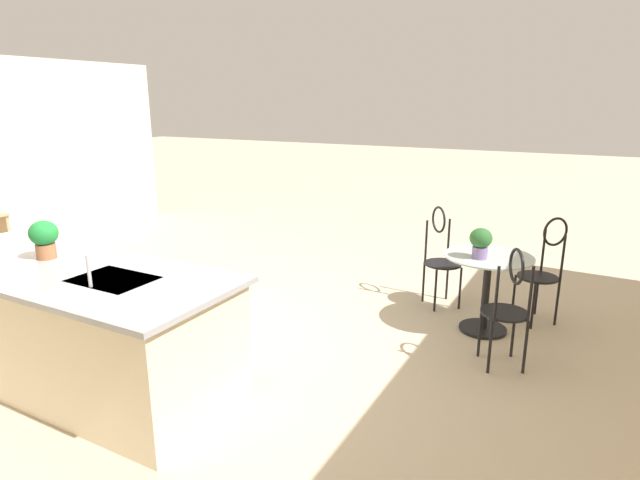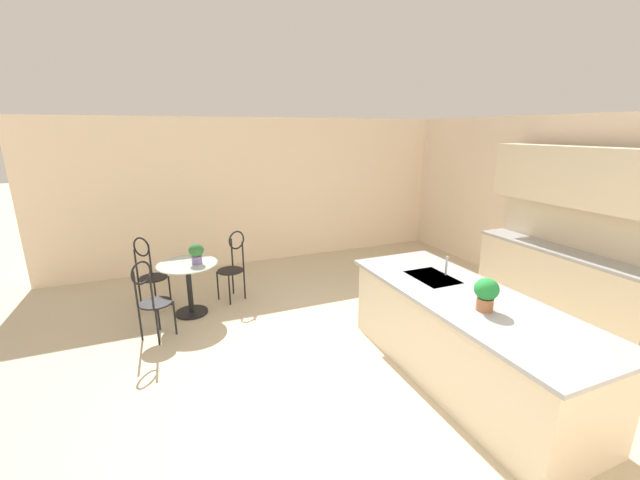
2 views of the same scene
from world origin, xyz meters
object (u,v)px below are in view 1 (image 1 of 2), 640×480
(chair_near_window, at_px, (508,302))
(bistro_table, at_px, (486,286))
(potted_plant_on_table, at_px, (481,241))
(potted_plant_counter_near, at_px, (44,237))
(chair_by_island, at_px, (441,252))
(chair_toward_desk, at_px, (544,265))

(chair_near_window, bearing_deg, bistro_table, -66.18)
(potted_plant_on_table, relative_size, potted_plant_counter_near, 0.92)
(bistro_table, relative_size, chair_by_island, 0.77)
(chair_toward_desk, distance_m, potted_plant_on_table, 0.86)
(potted_plant_counter_near, bearing_deg, potted_plant_on_table, -142.21)
(bistro_table, distance_m, chair_by_island, 0.75)
(bistro_table, xyz_separation_m, chair_near_window, (-0.29, 0.66, 0.13))
(bistro_table, bearing_deg, chair_by_island, -39.67)
(chair_toward_desk, xyz_separation_m, potted_plant_on_table, (0.49, 0.62, 0.33))
(chair_toward_desk, xyz_separation_m, potted_plant_counter_near, (3.35, 2.83, 0.52))
(chair_near_window, bearing_deg, potted_plant_counter_near, 27.65)
(potted_plant_on_table, distance_m, potted_plant_counter_near, 3.62)
(chair_near_window, distance_m, potted_plant_counter_near, 3.66)
(chair_by_island, xyz_separation_m, chair_toward_desk, (-1.00, -0.02, 0.00))
(bistro_table, distance_m, chair_near_window, 0.73)
(chair_near_window, height_order, chair_toward_desk, same)
(chair_toward_desk, height_order, potted_plant_on_table, chair_toward_desk)
(chair_by_island, bearing_deg, chair_near_window, 127.25)
(chair_near_window, height_order, potted_plant_counter_near, potted_plant_counter_near)
(chair_near_window, bearing_deg, potted_plant_on_table, -56.63)
(chair_by_island, bearing_deg, potted_plant_counter_near, 50.18)
(potted_plant_counter_near, bearing_deg, bistro_table, -141.24)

